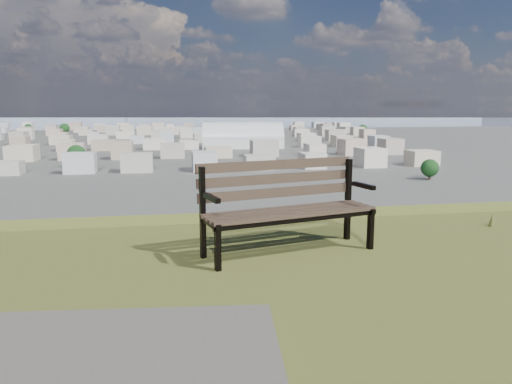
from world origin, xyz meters
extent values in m
cube|color=#423626|center=(-0.35, 2.34, 25.44)|extent=(1.77, 0.52, 0.04)
cube|color=#423626|center=(-0.38, 2.46, 25.44)|extent=(1.77, 0.52, 0.04)
cube|color=#423626|center=(-0.41, 2.57, 25.44)|extent=(1.77, 0.52, 0.04)
cube|color=#423626|center=(-0.44, 2.69, 25.44)|extent=(1.77, 0.52, 0.04)
cube|color=#423626|center=(-0.46, 2.77, 25.60)|extent=(1.76, 0.48, 0.10)
cube|color=#423626|center=(-0.47, 2.79, 25.75)|extent=(1.76, 0.48, 0.10)
cube|color=#423626|center=(-0.47, 2.82, 25.89)|extent=(1.76, 0.48, 0.10)
cube|color=black|center=(-1.18, 2.11, 25.22)|extent=(0.06, 0.07, 0.44)
cube|color=black|center=(-1.29, 2.53, 25.46)|extent=(0.06, 0.07, 0.92)
cube|color=black|center=(-1.23, 2.30, 25.41)|extent=(0.17, 0.50, 0.05)
cube|color=black|center=(-1.22, 2.26, 25.66)|extent=(0.14, 0.36, 0.05)
cube|color=black|center=(0.49, 2.53, 25.22)|extent=(0.06, 0.07, 0.44)
cube|color=black|center=(0.38, 2.95, 25.46)|extent=(0.06, 0.07, 0.92)
cube|color=black|center=(0.44, 2.73, 25.41)|extent=(0.17, 0.50, 0.05)
cube|color=black|center=(0.45, 2.68, 25.66)|extent=(0.14, 0.36, 0.05)
cube|color=black|center=(-0.35, 2.33, 25.40)|extent=(1.76, 0.48, 0.04)
cube|color=black|center=(-0.44, 2.70, 25.40)|extent=(1.76, 0.48, 0.04)
cone|color=brown|center=(2.40, 3.20, 25.09)|extent=(0.08, 0.08, 0.18)
cube|color=silver|center=(43.94, 302.39, 2.73)|extent=(50.28, 23.79, 5.45)
cylinder|color=silver|center=(43.94, 302.39, 5.45)|extent=(50.28, 23.79, 20.72)
cube|color=silver|center=(-60.00, 200.00, 3.50)|extent=(11.00, 11.00, 7.00)
cube|color=#B6A99C|center=(-36.00, 200.00, 3.50)|extent=(11.00, 11.00, 7.00)
cube|color=beige|center=(-12.00, 200.00, 3.50)|extent=(11.00, 11.00, 7.00)
cube|color=silver|center=(12.00, 200.00, 3.50)|extent=(11.00, 11.00, 7.00)
cube|color=beige|center=(36.00, 200.00, 3.50)|extent=(11.00, 11.00, 7.00)
cube|color=tan|center=(60.00, 200.00, 3.50)|extent=(11.00, 11.00, 7.00)
cube|color=beige|center=(84.00, 200.00, 3.50)|extent=(11.00, 11.00, 7.00)
cube|color=#B9B4A8|center=(108.00, 200.00, 3.50)|extent=(11.00, 11.00, 7.00)
cube|color=beige|center=(-72.00, 250.00, 3.50)|extent=(11.00, 11.00, 7.00)
cube|color=silver|center=(-48.00, 250.00, 3.50)|extent=(11.00, 11.00, 7.00)
cube|color=beige|center=(-24.00, 250.00, 3.50)|extent=(11.00, 11.00, 7.00)
cube|color=tan|center=(0.00, 250.00, 3.50)|extent=(11.00, 11.00, 7.00)
cube|color=beige|center=(24.00, 250.00, 3.50)|extent=(11.00, 11.00, 7.00)
cube|color=#B9B4A8|center=(48.00, 250.00, 3.50)|extent=(11.00, 11.00, 7.00)
cube|color=silver|center=(72.00, 250.00, 3.50)|extent=(11.00, 11.00, 7.00)
cube|color=#B6A99C|center=(96.00, 250.00, 3.50)|extent=(11.00, 11.00, 7.00)
cube|color=beige|center=(120.00, 250.00, 3.50)|extent=(11.00, 11.00, 7.00)
cube|color=tan|center=(-84.00, 300.00, 3.50)|extent=(11.00, 11.00, 7.00)
cube|color=beige|center=(-60.00, 300.00, 3.50)|extent=(11.00, 11.00, 7.00)
cube|color=#B9B4A8|center=(-36.00, 300.00, 3.50)|extent=(11.00, 11.00, 7.00)
cube|color=silver|center=(-12.00, 300.00, 3.50)|extent=(11.00, 11.00, 7.00)
cube|color=#B6A99C|center=(12.00, 300.00, 3.50)|extent=(11.00, 11.00, 7.00)
cube|color=beige|center=(36.00, 300.00, 3.50)|extent=(11.00, 11.00, 7.00)
cube|color=silver|center=(60.00, 300.00, 3.50)|extent=(11.00, 11.00, 7.00)
cube|color=beige|center=(84.00, 300.00, 3.50)|extent=(11.00, 11.00, 7.00)
cube|color=tan|center=(108.00, 300.00, 3.50)|extent=(11.00, 11.00, 7.00)
cube|color=beige|center=(132.00, 300.00, 3.50)|extent=(11.00, 11.00, 7.00)
cube|color=#B6A99C|center=(-96.00, 350.00, 3.50)|extent=(11.00, 11.00, 7.00)
cube|color=beige|center=(-72.00, 350.00, 3.50)|extent=(11.00, 11.00, 7.00)
cube|color=silver|center=(-48.00, 350.00, 3.50)|extent=(11.00, 11.00, 7.00)
cube|color=beige|center=(-24.00, 350.00, 3.50)|extent=(11.00, 11.00, 7.00)
cube|color=tan|center=(0.00, 350.00, 3.50)|extent=(11.00, 11.00, 7.00)
cube|color=beige|center=(24.00, 350.00, 3.50)|extent=(11.00, 11.00, 7.00)
cube|color=#B9B4A8|center=(48.00, 350.00, 3.50)|extent=(11.00, 11.00, 7.00)
cube|color=silver|center=(72.00, 350.00, 3.50)|extent=(11.00, 11.00, 7.00)
cube|color=#B6A99C|center=(96.00, 350.00, 3.50)|extent=(11.00, 11.00, 7.00)
cube|color=beige|center=(120.00, 350.00, 3.50)|extent=(11.00, 11.00, 7.00)
cube|color=silver|center=(144.00, 350.00, 3.50)|extent=(11.00, 11.00, 7.00)
cube|color=beige|center=(-108.00, 400.00, 3.50)|extent=(11.00, 11.00, 7.00)
cube|color=#B9B4A8|center=(-84.00, 400.00, 3.50)|extent=(11.00, 11.00, 7.00)
cube|color=silver|center=(-60.00, 400.00, 3.50)|extent=(11.00, 11.00, 7.00)
cube|color=#B6A99C|center=(-36.00, 400.00, 3.50)|extent=(11.00, 11.00, 7.00)
cube|color=beige|center=(-12.00, 400.00, 3.50)|extent=(11.00, 11.00, 7.00)
cube|color=silver|center=(12.00, 400.00, 3.50)|extent=(11.00, 11.00, 7.00)
cube|color=beige|center=(36.00, 400.00, 3.50)|extent=(11.00, 11.00, 7.00)
cube|color=tan|center=(60.00, 400.00, 3.50)|extent=(11.00, 11.00, 7.00)
cube|color=beige|center=(84.00, 400.00, 3.50)|extent=(11.00, 11.00, 7.00)
cube|color=#B9B4A8|center=(108.00, 400.00, 3.50)|extent=(11.00, 11.00, 7.00)
cube|color=silver|center=(132.00, 400.00, 3.50)|extent=(11.00, 11.00, 7.00)
cube|color=#B6A99C|center=(156.00, 400.00, 3.50)|extent=(11.00, 11.00, 7.00)
cube|color=beige|center=(-120.00, 450.00, 3.50)|extent=(11.00, 11.00, 7.00)
cube|color=tan|center=(-96.00, 450.00, 3.50)|extent=(11.00, 11.00, 7.00)
cube|color=beige|center=(-72.00, 450.00, 3.50)|extent=(11.00, 11.00, 7.00)
cube|color=#B9B4A8|center=(-48.00, 450.00, 3.50)|extent=(11.00, 11.00, 7.00)
cube|color=silver|center=(-24.00, 450.00, 3.50)|extent=(11.00, 11.00, 7.00)
cube|color=#B6A99C|center=(0.00, 450.00, 3.50)|extent=(11.00, 11.00, 7.00)
cube|color=beige|center=(24.00, 450.00, 3.50)|extent=(11.00, 11.00, 7.00)
cube|color=silver|center=(48.00, 450.00, 3.50)|extent=(11.00, 11.00, 7.00)
cube|color=beige|center=(72.00, 450.00, 3.50)|extent=(11.00, 11.00, 7.00)
cube|color=tan|center=(96.00, 450.00, 3.50)|extent=(11.00, 11.00, 7.00)
cube|color=beige|center=(120.00, 450.00, 3.50)|extent=(11.00, 11.00, 7.00)
cube|color=#B9B4A8|center=(144.00, 450.00, 3.50)|extent=(11.00, 11.00, 7.00)
cube|color=silver|center=(168.00, 450.00, 3.50)|extent=(11.00, 11.00, 7.00)
cube|color=silver|center=(-132.00, 500.00, 3.50)|extent=(11.00, 11.00, 7.00)
cube|color=beige|center=(-108.00, 500.00, 3.50)|extent=(11.00, 11.00, 7.00)
cube|color=tan|center=(-84.00, 500.00, 3.50)|extent=(11.00, 11.00, 7.00)
cube|color=beige|center=(-60.00, 500.00, 3.50)|extent=(11.00, 11.00, 7.00)
cube|color=#B9B4A8|center=(-36.00, 500.00, 3.50)|extent=(11.00, 11.00, 7.00)
cube|color=silver|center=(-12.00, 500.00, 3.50)|extent=(11.00, 11.00, 7.00)
cube|color=#B6A99C|center=(12.00, 500.00, 3.50)|extent=(11.00, 11.00, 7.00)
cube|color=beige|center=(36.00, 500.00, 3.50)|extent=(11.00, 11.00, 7.00)
cube|color=silver|center=(60.00, 500.00, 3.50)|extent=(11.00, 11.00, 7.00)
cube|color=beige|center=(84.00, 500.00, 3.50)|extent=(11.00, 11.00, 7.00)
cube|color=tan|center=(108.00, 500.00, 3.50)|extent=(11.00, 11.00, 7.00)
cube|color=beige|center=(132.00, 500.00, 3.50)|extent=(11.00, 11.00, 7.00)
cube|color=#B9B4A8|center=(156.00, 500.00, 3.50)|extent=(11.00, 11.00, 7.00)
cube|color=silver|center=(180.00, 500.00, 3.50)|extent=(11.00, 11.00, 7.00)
cube|color=beige|center=(-168.00, 550.00, 3.50)|extent=(11.00, 11.00, 7.00)
cube|color=silver|center=(-144.00, 550.00, 3.50)|extent=(11.00, 11.00, 7.00)
cube|color=beige|center=(-120.00, 550.00, 3.50)|extent=(11.00, 11.00, 7.00)
cube|color=tan|center=(-96.00, 550.00, 3.50)|extent=(11.00, 11.00, 7.00)
cube|color=beige|center=(-72.00, 550.00, 3.50)|extent=(11.00, 11.00, 7.00)
cube|color=#B9B4A8|center=(-48.00, 550.00, 3.50)|extent=(11.00, 11.00, 7.00)
cube|color=silver|center=(-24.00, 550.00, 3.50)|extent=(11.00, 11.00, 7.00)
cube|color=#B6A99C|center=(0.00, 550.00, 3.50)|extent=(11.00, 11.00, 7.00)
cube|color=beige|center=(24.00, 550.00, 3.50)|extent=(11.00, 11.00, 7.00)
cube|color=silver|center=(48.00, 550.00, 3.50)|extent=(11.00, 11.00, 7.00)
cube|color=beige|center=(72.00, 550.00, 3.50)|extent=(11.00, 11.00, 7.00)
cube|color=tan|center=(96.00, 550.00, 3.50)|extent=(11.00, 11.00, 7.00)
cube|color=beige|center=(120.00, 550.00, 3.50)|extent=(11.00, 11.00, 7.00)
cube|color=#B9B4A8|center=(144.00, 550.00, 3.50)|extent=(11.00, 11.00, 7.00)
cube|color=silver|center=(168.00, 550.00, 3.50)|extent=(11.00, 11.00, 7.00)
cube|color=#B6A99C|center=(192.00, 550.00, 3.50)|extent=(11.00, 11.00, 7.00)
cylinder|color=#38221C|center=(90.00, 160.00, 1.05)|extent=(0.80, 0.80, 2.10)
sphere|color=black|center=(90.00, 160.00, 4.20)|extent=(6.30, 6.30, 6.30)
cylinder|color=#38221C|center=(-40.00, 220.00, 1.35)|extent=(0.80, 0.80, 2.70)
sphere|color=black|center=(-40.00, 220.00, 5.40)|extent=(8.10, 8.10, 8.10)
cylinder|color=#38221C|center=(130.00, 280.00, 0.97)|extent=(0.80, 0.80, 1.95)
sphere|color=black|center=(130.00, 280.00, 3.90)|extent=(5.85, 5.85, 5.85)
cylinder|color=#38221C|center=(60.00, 400.00, 1.12)|extent=(0.80, 0.80, 2.25)
sphere|color=black|center=(60.00, 400.00, 4.50)|extent=(6.75, 6.75, 6.75)
cylinder|color=#38221C|center=(-90.00, 460.00, 1.43)|extent=(0.80, 0.80, 2.85)
sphere|color=black|center=(-90.00, 460.00, 5.70)|extent=(8.55, 8.55, 8.55)
cylinder|color=#38221C|center=(-130.00, 500.00, 1.20)|extent=(0.80, 0.80, 2.40)
sphere|color=black|center=(-130.00, 500.00, 4.80)|extent=(7.20, 7.20, 7.20)
cylinder|color=#38221C|center=(40.00, 300.00, 1.05)|extent=(0.80, 0.80, 2.10)
sphere|color=black|center=(40.00, 300.00, 4.20)|extent=(6.30, 6.30, 6.30)
cylinder|color=#38221C|center=(170.00, 420.00, 1.27)|extent=(0.80, 0.80, 2.55)
sphere|color=black|center=(170.00, 420.00, 5.10)|extent=(7.65, 7.65, 7.65)
cube|color=#8791AC|center=(0.00, 900.00, 0.00)|extent=(2400.00, 700.00, 0.12)
cube|color=#8290A2|center=(-400.00, 1350.00, 27.50)|extent=(600.00, 220.00, 55.00)
cube|color=#8290A2|center=(150.00, 1390.00, 22.50)|extent=(700.00, 220.00, 45.00)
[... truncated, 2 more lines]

